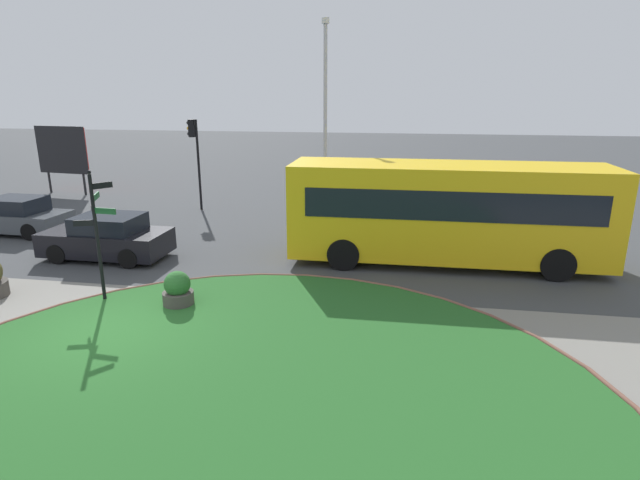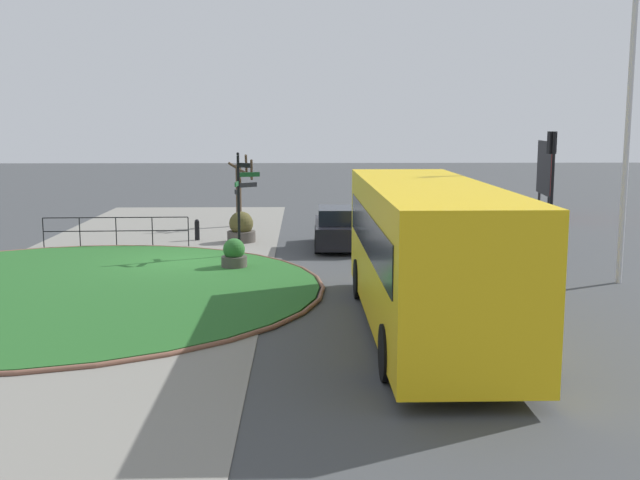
% 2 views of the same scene
% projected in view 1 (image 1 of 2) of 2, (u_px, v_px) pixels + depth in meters
% --- Properties ---
extents(ground, '(120.00, 120.00, 0.00)m').
position_uv_depth(ground, '(106.00, 334.00, 11.67)').
color(ground, '#3D3F42').
extents(sidewalk_paving, '(32.00, 8.83, 0.02)m').
position_uv_depth(sidewalk_paving, '(62.00, 369.00, 10.17)').
color(sidewalk_paving, gray).
rests_on(sidewalk_paving, ground).
extents(grass_island, '(13.79, 13.79, 0.10)m').
position_uv_depth(grass_island, '(229.00, 420.00, 8.52)').
color(grass_island, '#235B23').
rests_on(grass_island, ground).
extents(grass_kerb_ring, '(14.10, 14.10, 0.11)m').
position_uv_depth(grass_kerb_ring, '(229.00, 420.00, 8.52)').
color(grass_kerb_ring, brown).
rests_on(grass_kerb_ring, ground).
extents(signpost_directional, '(1.13, 0.86, 3.48)m').
position_uv_depth(signpost_directional, '(97.00, 226.00, 12.91)').
color(signpost_directional, black).
rests_on(signpost_directional, ground).
extents(bus_yellow, '(9.80, 2.63, 3.18)m').
position_uv_depth(bus_yellow, '(447.00, 211.00, 16.03)').
color(bus_yellow, yellow).
rests_on(bus_yellow, ground).
extents(car_near_lane, '(4.20, 1.89, 1.41)m').
position_uv_depth(car_near_lane, '(16.00, 217.00, 19.83)').
color(car_near_lane, '#474C51').
rests_on(car_near_lane, ground).
extents(car_far_lane, '(4.08, 1.94, 1.46)m').
position_uv_depth(car_far_lane, '(107.00, 238.00, 16.81)').
color(car_far_lane, black).
rests_on(car_far_lane, ground).
extents(traffic_light_near, '(0.49, 0.28, 4.12)m').
position_uv_depth(traffic_light_near, '(194.00, 145.00, 23.18)').
color(traffic_light_near, black).
rests_on(traffic_light_near, ground).
extents(lamppost_tall, '(0.32, 0.32, 8.23)m').
position_uv_depth(lamppost_tall, '(325.00, 114.00, 21.91)').
color(lamppost_tall, '#B7B7BC').
rests_on(lamppost_tall, ground).
extents(billboard_left, '(3.09, 0.50, 3.59)m').
position_uv_depth(billboard_left, '(62.00, 151.00, 27.05)').
color(billboard_left, black).
rests_on(billboard_left, ground).
extents(planter_kerbside, '(0.78, 0.78, 0.97)m').
position_uv_depth(planter_kerbside, '(178.00, 291.00, 12.99)').
color(planter_kerbside, '#47423D').
rests_on(planter_kerbside, ground).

